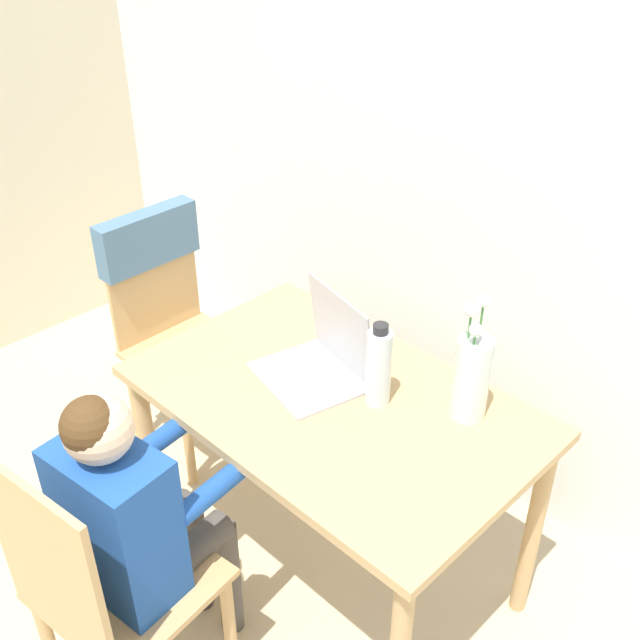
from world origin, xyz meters
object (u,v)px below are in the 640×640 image
person_seated (135,514)px  laptop (321,358)px  chair_spare (166,296)px  chair_occupied (105,591)px  flower_vase (472,374)px  water_bottle (379,366)px

person_seated → laptop: size_ratio=2.92×
chair_spare → laptop: bearing=-93.1°
chair_spare → person_seated: size_ratio=0.90×
chair_occupied → flower_vase: (0.40, 0.93, 0.39)m
chair_occupied → water_bottle: 0.90m
person_seated → water_bottle: (0.20, 0.67, 0.21)m
chair_spare → water_bottle: (1.04, -0.01, 0.22)m
laptop → water_bottle: laptop is taller
flower_vase → water_bottle: 0.25m
laptop → flower_vase: size_ratio=0.97×
laptop → water_bottle: (0.20, 0.02, 0.06)m
chair_spare → laptop: 0.86m
flower_vase → laptop: bearing=-160.0°
chair_occupied → person_seated: 0.21m
person_seated → water_bottle: 0.73m
chair_occupied → chair_spare: size_ratio=0.99×
chair_spare → water_bottle: size_ratio=3.69×
chair_spare → person_seated: person_seated is taller
person_seated → laptop: person_seated is taller
flower_vase → water_bottle: (-0.21, -0.13, -0.02)m
chair_occupied → water_bottle: bearing=-110.4°
chair_spare → laptop: size_ratio=2.64×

